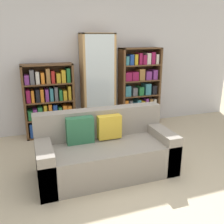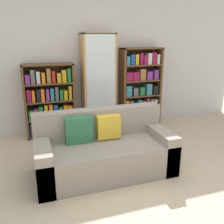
{
  "view_description": "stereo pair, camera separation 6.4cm",
  "coord_description": "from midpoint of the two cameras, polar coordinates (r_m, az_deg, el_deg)",
  "views": [
    {
      "loc": [
        -1.24,
        -2.28,
        1.81
      ],
      "look_at": [
        0.06,
        1.44,
        0.6
      ],
      "focal_mm": 40.0,
      "sensor_mm": 36.0,
      "label": 1
    },
    {
      "loc": [
        -1.18,
        -2.3,
        1.81
      ],
      "look_at": [
        0.06,
        1.44,
        0.6
      ],
      "focal_mm": 40.0,
      "sensor_mm": 36.0,
      "label": 2
    }
  ],
  "objects": [
    {
      "name": "wall_back",
      "position": [
        4.95,
        -5.16,
        11.62
      ],
      "size": [
        6.54,
        0.06,
        2.7
      ],
      "color": "silver",
      "rests_on": "ground"
    },
    {
      "name": "bookshelf_right",
      "position": [
        5.16,
        5.87,
        5.28
      ],
      "size": [
        0.83,
        0.32,
        1.59
      ],
      "color": "brown",
      "rests_on": "ground"
    },
    {
      "name": "couch",
      "position": [
        3.44,
        -2.13,
        -9.01
      ],
      "size": [
        1.82,
        0.81,
        0.84
      ],
      "color": "gray",
      "rests_on": "ground"
    },
    {
      "name": "display_cabinet",
      "position": [
        4.82,
        -3.67,
        6.37
      ],
      "size": [
        0.62,
        0.36,
        1.86
      ],
      "color": "tan",
      "rests_on": "ground"
    },
    {
      "name": "ground_plane",
      "position": [
        3.16,
        7.34,
        -18.08
      ],
      "size": [
        16.0,
        16.0,
        0.0
      ],
      "primitive_type": "plane",
      "color": "beige"
    },
    {
      "name": "wine_bottle",
      "position": [
        4.36,
        7.22,
        -5.4
      ],
      "size": [
        0.09,
        0.09,
        0.38
      ],
      "color": "#192333",
      "rests_on": "ground"
    },
    {
      "name": "bookshelf_left",
      "position": [
        4.74,
        -14.49,
        2.13
      ],
      "size": [
        0.9,
        0.32,
        1.34
      ],
      "color": "brown",
      "rests_on": "ground"
    }
  ]
}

